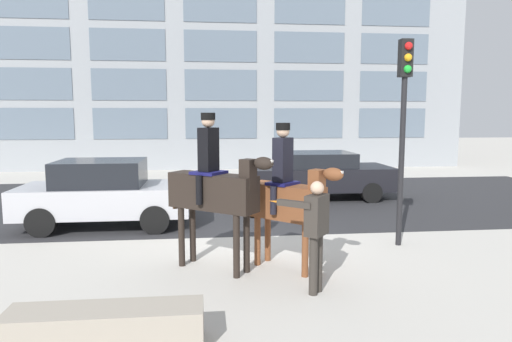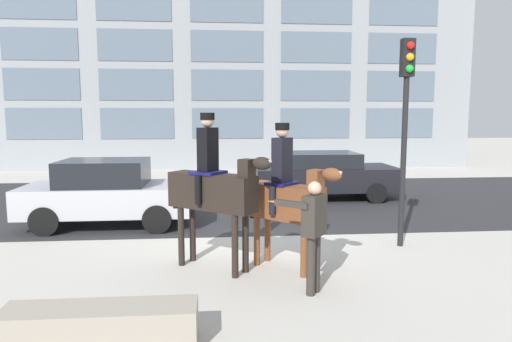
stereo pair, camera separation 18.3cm
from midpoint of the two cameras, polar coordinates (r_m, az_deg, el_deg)
ground_plane at (r=9.52m, az=-0.97°, el=-9.02°), size 80.00×80.00×0.00m
road_surface at (r=14.14m, az=-2.31°, el=-3.67°), size 24.14×8.50×0.01m
mounted_horse_lead at (r=7.71m, az=-4.64°, el=-2.15°), size 1.75×1.44×2.67m
mounted_horse_companion at (r=7.74m, az=4.55°, el=-3.24°), size 1.48×1.43×2.50m
pedestrian_bystander at (r=6.77m, az=7.89°, el=-7.08°), size 0.89×0.56×1.68m
street_car_near_lane at (r=11.35m, az=-17.58°, el=-2.56°), size 3.92×1.83×1.58m
street_car_far_lane at (r=14.51m, az=8.82°, el=-0.42°), size 4.39×2.04×1.46m
traffic_light at (r=9.45m, az=18.74°, el=7.28°), size 0.24×0.29×4.09m
planter_ledge at (r=5.75m, az=-17.97°, el=-18.01°), size 2.20×0.56×0.47m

